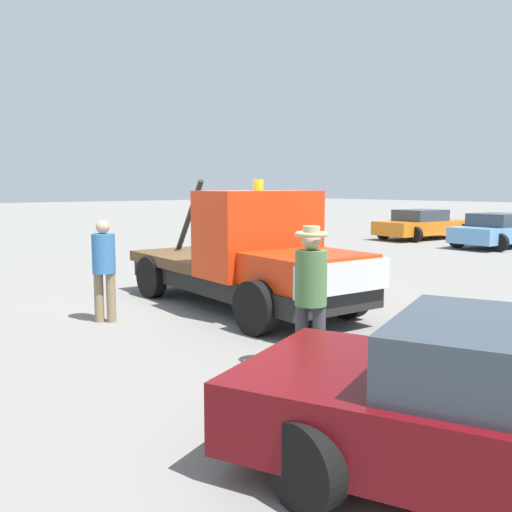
{
  "coord_description": "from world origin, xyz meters",
  "views": [
    {
      "loc": [
        8.73,
        -6.86,
        2.35
      ],
      "look_at": [
        0.5,
        0.0,
        1.05
      ],
      "focal_mm": 40.0,
      "sensor_mm": 36.0,
      "label": 1
    }
  ],
  "objects_px": {
    "parked_car_skyblue": "(499,231)",
    "tow_truck": "(250,260)",
    "traffic_cone": "(336,268)",
    "parked_car_orange": "(423,225)",
    "person_at_hood": "(104,264)",
    "person_near_truck": "(311,287)"
  },
  "relations": [
    {
      "from": "parked_car_orange",
      "to": "traffic_cone",
      "type": "distance_m",
      "value": 12.4
    },
    {
      "from": "parked_car_orange",
      "to": "parked_car_skyblue",
      "type": "xyz_separation_m",
      "value": [
        4.01,
        -0.85,
        -0.0
      ]
    },
    {
      "from": "person_near_truck",
      "to": "parked_car_skyblue",
      "type": "distance_m",
      "value": 17.51
    },
    {
      "from": "person_at_hood",
      "to": "parked_car_skyblue",
      "type": "relative_size",
      "value": 0.4
    },
    {
      "from": "parked_car_orange",
      "to": "parked_car_skyblue",
      "type": "distance_m",
      "value": 4.09
    },
    {
      "from": "tow_truck",
      "to": "person_at_hood",
      "type": "height_order",
      "value": "tow_truck"
    },
    {
      "from": "person_near_truck",
      "to": "parked_car_skyblue",
      "type": "xyz_separation_m",
      "value": [
        -6.0,
        16.44,
        -0.46
      ]
    },
    {
      "from": "person_near_truck",
      "to": "person_at_hood",
      "type": "bearing_deg",
      "value": -112.1
    },
    {
      "from": "parked_car_orange",
      "to": "person_near_truck",
      "type": "bearing_deg",
      "value": -144.24
    },
    {
      "from": "traffic_cone",
      "to": "parked_car_skyblue",
      "type": "bearing_deg",
      "value": 95.63
    },
    {
      "from": "tow_truck",
      "to": "traffic_cone",
      "type": "distance_m",
      "value": 4.49
    },
    {
      "from": "parked_car_orange",
      "to": "traffic_cone",
      "type": "bearing_deg",
      "value": -150.32
    },
    {
      "from": "tow_truck",
      "to": "person_near_truck",
      "type": "bearing_deg",
      "value": -23.61
    },
    {
      "from": "parked_car_orange",
      "to": "parked_car_skyblue",
      "type": "bearing_deg",
      "value": -96.22
    },
    {
      "from": "person_at_hood",
      "to": "traffic_cone",
      "type": "xyz_separation_m",
      "value": [
        -0.71,
        6.74,
        -0.78
      ]
    },
    {
      "from": "person_at_hood",
      "to": "parked_car_skyblue",
      "type": "distance_m",
      "value": 17.31
    },
    {
      "from": "tow_truck",
      "to": "parked_car_orange",
      "type": "bearing_deg",
      "value": 117.44
    },
    {
      "from": "person_near_truck",
      "to": "traffic_cone",
      "type": "height_order",
      "value": "person_near_truck"
    },
    {
      "from": "tow_truck",
      "to": "person_near_truck",
      "type": "distance_m",
      "value": 3.87
    },
    {
      "from": "tow_truck",
      "to": "parked_car_orange",
      "type": "xyz_separation_m",
      "value": [
        -6.59,
        15.47,
        -0.31
      ]
    },
    {
      "from": "parked_car_skyblue",
      "to": "person_at_hood",
      "type": "bearing_deg",
      "value": -170.9
    },
    {
      "from": "parked_car_skyblue",
      "to": "tow_truck",
      "type": "bearing_deg",
      "value": -166.67
    }
  ]
}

